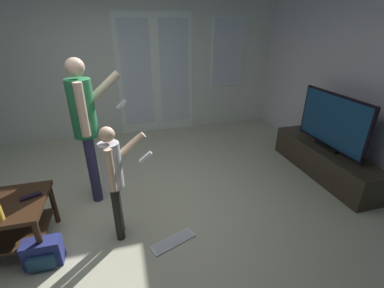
{
  "coord_description": "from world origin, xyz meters",
  "views": [
    {
      "loc": [
        0.09,
        -2.33,
        1.91
      ],
      "look_at": [
        0.73,
        0.04,
        0.78
      ],
      "focal_mm": 24.57,
      "sensor_mm": 36.0,
      "label": 1
    }
  ],
  "objects_px": {
    "backpack": "(43,253)",
    "loose_keyboard": "(173,242)",
    "tv_stand": "(324,161)",
    "person_child": "(114,175)",
    "flat_screen_tv": "(333,122)",
    "tv_remote_black": "(31,196)",
    "person_adult": "(86,120)"
  },
  "relations": [
    {
      "from": "backpack",
      "to": "loose_keyboard",
      "type": "bearing_deg",
      "value": -2.83
    },
    {
      "from": "tv_stand",
      "to": "backpack",
      "type": "xyz_separation_m",
      "value": [
        -3.37,
        -0.65,
        -0.08
      ]
    },
    {
      "from": "person_child",
      "to": "flat_screen_tv",
      "type": "bearing_deg",
      "value": 9.64
    },
    {
      "from": "flat_screen_tv",
      "to": "tv_remote_black",
      "type": "xyz_separation_m",
      "value": [
        -3.45,
        -0.34,
        -0.26
      ]
    },
    {
      "from": "tv_stand",
      "to": "backpack",
      "type": "height_order",
      "value": "tv_stand"
    },
    {
      "from": "tv_stand",
      "to": "person_adult",
      "type": "distance_m",
      "value": 3.08
    },
    {
      "from": "tv_stand",
      "to": "tv_remote_black",
      "type": "xyz_separation_m",
      "value": [
        -3.46,
        -0.33,
        0.31
      ]
    },
    {
      "from": "backpack",
      "to": "tv_remote_black",
      "type": "height_order",
      "value": "tv_remote_black"
    },
    {
      "from": "person_adult",
      "to": "person_child",
      "type": "bearing_deg",
      "value": -70.89
    },
    {
      "from": "person_child",
      "to": "loose_keyboard",
      "type": "distance_m",
      "value": 0.86
    },
    {
      "from": "flat_screen_tv",
      "to": "loose_keyboard",
      "type": "distance_m",
      "value": 2.47
    },
    {
      "from": "flat_screen_tv",
      "to": "backpack",
      "type": "bearing_deg",
      "value": -168.94
    },
    {
      "from": "tv_stand",
      "to": "flat_screen_tv",
      "type": "relative_size",
      "value": 1.49
    },
    {
      "from": "flat_screen_tv",
      "to": "backpack",
      "type": "height_order",
      "value": "flat_screen_tv"
    },
    {
      "from": "tv_stand",
      "to": "backpack",
      "type": "distance_m",
      "value": 3.43
    },
    {
      "from": "person_adult",
      "to": "tv_remote_black",
      "type": "xyz_separation_m",
      "value": [
        -0.48,
        -0.61,
        -0.46
      ]
    },
    {
      "from": "backpack",
      "to": "loose_keyboard",
      "type": "distance_m",
      "value": 1.13
    },
    {
      "from": "tv_stand",
      "to": "person_adult",
      "type": "relative_size",
      "value": 1.03
    },
    {
      "from": "flat_screen_tv",
      "to": "tv_remote_black",
      "type": "bearing_deg",
      "value": -174.42
    },
    {
      "from": "tv_remote_black",
      "to": "person_child",
      "type": "bearing_deg",
      "value": -32.97
    },
    {
      "from": "tv_stand",
      "to": "flat_screen_tv",
      "type": "xyz_separation_m",
      "value": [
        -0.0,
        0.0,
        0.56
      ]
    },
    {
      "from": "tv_remote_black",
      "to": "person_adult",
      "type": "bearing_deg",
      "value": 28.19
    },
    {
      "from": "person_child",
      "to": "tv_remote_black",
      "type": "bearing_deg",
      "value": 170.48
    },
    {
      "from": "tv_stand",
      "to": "backpack",
      "type": "relative_size",
      "value": 5.47
    },
    {
      "from": "person_child",
      "to": "tv_remote_black",
      "type": "height_order",
      "value": "person_child"
    },
    {
      "from": "person_adult",
      "to": "loose_keyboard",
      "type": "xyz_separation_m",
      "value": [
        0.72,
        -0.99,
        -0.96
      ]
    },
    {
      "from": "loose_keyboard",
      "to": "tv_remote_black",
      "type": "distance_m",
      "value": 1.36
    },
    {
      "from": "person_adult",
      "to": "tv_remote_black",
      "type": "distance_m",
      "value": 0.91
    },
    {
      "from": "tv_remote_black",
      "to": "loose_keyboard",
      "type": "bearing_deg",
      "value": -40.8
    },
    {
      "from": "person_child",
      "to": "loose_keyboard",
      "type": "xyz_separation_m",
      "value": [
        0.47,
        -0.25,
        -0.67
      ]
    },
    {
      "from": "flat_screen_tv",
      "to": "person_child",
      "type": "relative_size",
      "value": 0.98
    },
    {
      "from": "tv_stand",
      "to": "flat_screen_tv",
      "type": "distance_m",
      "value": 0.56
    }
  ]
}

